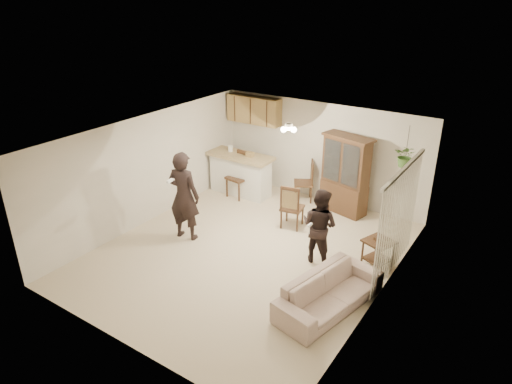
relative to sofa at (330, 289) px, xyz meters
The scene contains 23 objects.
floor 2.30m from the sofa, 162.00° to the left, with size 6.50×6.50×0.00m, color beige.
ceiling 3.11m from the sofa, 162.00° to the left, with size 5.50×6.50×0.02m, color white.
wall_back 4.59m from the sofa, 118.63° to the left, with size 5.50×0.02×2.50m, color beige.
wall_front 3.45m from the sofa, 130.24° to the right, with size 5.50×0.02×2.50m, color beige.
wall_left 5.03m from the sofa, behind, with size 0.02×6.50×2.50m, color beige.
wall_right 1.27m from the sofa, 49.77° to the left, with size 0.02×6.50×2.50m, color beige.
breakfast_bar 5.04m from the sofa, 142.71° to the left, with size 1.60×0.55×1.00m, color silver.
bar_top 5.08m from the sofa, 142.71° to the left, with size 1.75×0.70×0.08m, color tan.
upper_cabinets 5.80m from the sofa, 137.09° to the left, with size 1.50×0.34×0.70m, color olive.
vertical_blinds 1.85m from the sofa, 70.94° to the left, with size 0.06×2.30×2.10m, color silver, non-canonical shape.
ceiling_fixture 3.40m from the sofa, 135.83° to the left, with size 0.36×0.36×0.20m, color #FFE5BF, non-canonical shape.
hanging_plant 3.44m from the sofa, 87.36° to the left, with size 0.43×0.37×0.48m, color #375C25.
plant_cord 3.59m from the sofa, 87.36° to the left, with size 0.01×0.01×0.65m, color #29241E.
sofa is the anchor object (origin of this frame).
adult 3.72m from the sofa, behind, with size 0.66×0.43×1.80m, color black.
child 1.51m from the sofa, 123.96° to the left, with size 0.66×0.51×1.35m, color black.
china_hutch 3.83m from the sofa, 110.27° to the left, with size 1.29×0.73×1.92m.
side_table 1.70m from the sofa, 82.06° to the left, with size 0.66×0.66×0.62m.
chair_bar 4.86m from the sofa, 144.01° to the left, with size 0.59×0.59×1.19m.
chair_hutch_left 4.33m from the sofa, 124.10° to the left, with size 0.64×0.64×1.06m.
chair_hutch_right 2.94m from the sofa, 131.90° to the left, with size 0.54×0.54×1.05m.
controller_adult 3.75m from the sofa, behind, with size 0.05×0.17×0.05m, color white.
controller_child 1.35m from the sofa, 134.80° to the left, with size 0.04×0.13×0.04m, color white.
Camera 1 is at (4.63, -6.67, 5.00)m, focal length 32.00 mm.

